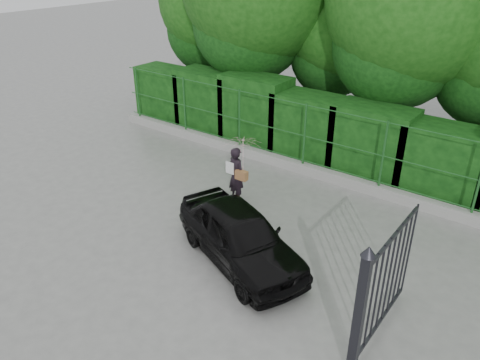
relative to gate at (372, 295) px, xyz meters
The scene contains 7 objects.
ground 4.81m from the gate, behind, with size 80.00×80.00×0.00m, color gray.
kerb 7.04m from the gate, 131.36° to the left, with size 14.00×0.25×0.30m, color #9E9E99.
fence 6.82m from the gate, 129.97° to the left, with size 14.13×0.06×1.80m.
hedge 7.72m from the gate, 126.27° to the left, with size 14.20×1.20×2.28m.
gate is the anchor object (origin of this frame).
woman 5.40m from the gate, 148.81° to the left, with size 0.98×1.00×1.77m.
car 3.27m from the gate, 166.17° to the left, with size 1.43×3.55×1.21m, color black.
Camera 1 is at (6.33, -6.42, 6.02)m, focal length 35.00 mm.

